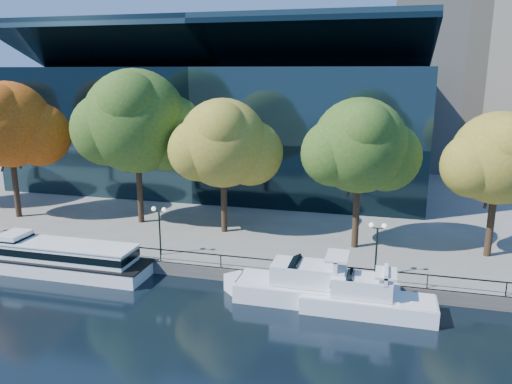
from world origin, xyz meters
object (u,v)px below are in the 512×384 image
(tree_2, at_px, (138,124))
(tree_3, at_px, (225,145))
(tour_boat, at_px, (58,257))
(lamp_1, at_px, (159,220))
(tree_1, at_px, (10,127))
(lamp_2, at_px, (377,237))
(cruiser_far, at_px, (362,298))
(tree_4, at_px, (361,148))
(cruiser_near, at_px, (309,286))
(tree_5, at_px, (500,160))

(tree_2, xyz_separation_m, tree_3, (8.87, -0.75, -1.62))
(tour_boat, bearing_deg, lamp_1, 23.41)
(tree_1, height_order, lamp_1, tree_1)
(tour_boat, distance_m, lamp_2, 24.74)
(cruiser_far, height_order, tree_4, tree_4)
(lamp_2, bearing_deg, tree_2, 160.96)
(lamp_2, bearing_deg, tree_3, 152.83)
(tour_boat, bearing_deg, tree_4, 21.68)
(tour_boat, distance_m, lamp_1, 8.46)
(tree_1, relative_size, tree_2, 0.92)
(cruiser_near, height_order, tree_3, tree_3)
(cruiser_far, relative_size, lamp_1, 2.43)
(cruiser_near, height_order, lamp_1, lamp_1)
(tree_4, bearing_deg, lamp_1, -159.16)
(tree_2, distance_m, tree_3, 9.05)
(tree_2, relative_size, lamp_1, 3.69)
(cruiser_near, distance_m, tree_3, 16.13)
(cruiser_near, bearing_deg, tour_boat, 179.61)
(cruiser_near, xyz_separation_m, tree_4, (2.64, 9.16, 8.41))
(tree_4, height_order, lamp_1, tree_4)
(lamp_1, bearing_deg, tour_boat, -156.59)
(tour_boat, xyz_separation_m, tree_5, (33.25, 9.62, 7.61))
(cruiser_near, bearing_deg, tree_3, 132.21)
(tree_1, bearing_deg, cruiser_far, -16.53)
(tree_4, bearing_deg, cruiser_near, -106.10)
(tour_boat, xyz_separation_m, lamp_1, (7.35, 3.18, 2.72))
(tree_4, relative_size, lamp_1, 3.12)
(tree_2, height_order, tree_3, tree_2)
(tree_2, bearing_deg, tree_1, -173.76)
(tree_4, distance_m, tree_5, 10.59)
(tree_2, xyz_separation_m, tree_5, (31.47, -1.37, -1.87))
(lamp_1, bearing_deg, tree_4, 20.84)
(cruiser_far, bearing_deg, tree_4, 95.46)
(lamp_2, bearing_deg, tree_5, 35.97)
(tree_4, distance_m, lamp_1, 17.33)
(cruiser_far, xyz_separation_m, tree_4, (-0.94, 9.86, 8.51))
(cruiser_near, relative_size, cruiser_far, 1.26)
(cruiser_near, distance_m, cruiser_far, 3.65)
(cruiser_near, distance_m, tree_5, 18.15)
(cruiser_far, xyz_separation_m, lamp_2, (0.75, 4.01, 2.96))
(tour_boat, height_order, lamp_2, lamp_2)
(lamp_2, bearing_deg, tree_4, 106.11)
(lamp_1, bearing_deg, tree_2, 125.53)
(tree_4, bearing_deg, tree_5, 3.23)
(tree_1, distance_m, lamp_1, 20.72)
(cruiser_near, height_order, tree_5, tree_5)
(tour_boat, xyz_separation_m, tree_4, (22.70, 9.02, 8.26))
(lamp_1, bearing_deg, tree_5, 13.95)
(tour_boat, distance_m, tree_3, 16.73)
(cruiser_far, height_order, tree_5, tree_5)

